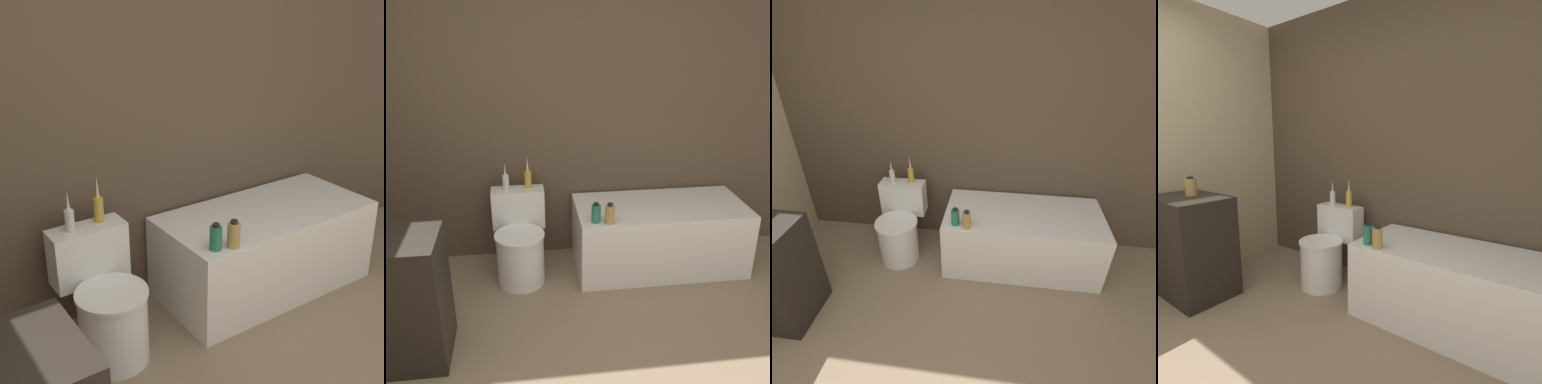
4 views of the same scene
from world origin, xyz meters
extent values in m
cube|color=brown|center=(0.00, 2.12, 1.30)|extent=(6.40, 0.06, 2.60)
cube|color=white|center=(0.86, 1.73, 0.29)|extent=(1.43, 0.68, 0.57)
cube|color=#B7BCC6|center=(0.86, 1.73, 0.57)|extent=(1.23, 0.48, 0.01)
cylinder|color=white|center=(-0.33, 1.62, 0.21)|extent=(0.38, 0.38, 0.42)
cylinder|color=white|center=(-0.33, 1.62, 0.43)|extent=(0.40, 0.40, 0.02)
cube|color=white|center=(-0.33, 1.90, 0.55)|extent=(0.44, 0.18, 0.33)
cylinder|color=silver|center=(-0.42, 1.90, 0.78)|extent=(0.05, 0.05, 0.12)
sphere|color=silver|center=(-0.42, 1.90, 0.84)|extent=(0.03, 0.03, 0.03)
cone|color=beige|center=(-0.42, 1.90, 0.89)|extent=(0.02, 0.02, 0.11)
cylinder|color=gold|center=(-0.24, 1.92, 0.79)|extent=(0.06, 0.06, 0.14)
sphere|color=gold|center=(-0.24, 1.92, 0.86)|extent=(0.04, 0.04, 0.04)
cone|color=beige|center=(-0.24, 1.92, 0.92)|extent=(0.02, 0.02, 0.13)
cylinder|color=#267259|center=(0.27, 1.49, 0.64)|extent=(0.07, 0.07, 0.14)
cylinder|color=black|center=(0.27, 1.49, 0.73)|extent=(0.04, 0.04, 0.02)
cylinder|color=tan|center=(0.37, 1.45, 0.65)|extent=(0.07, 0.07, 0.15)
cylinder|color=black|center=(0.37, 1.45, 0.73)|extent=(0.04, 0.04, 0.02)
camera|label=1|loc=(-1.34, -0.63, 2.04)|focal=50.00mm
camera|label=2|loc=(-0.28, -1.58, 2.14)|focal=42.00mm
camera|label=3|loc=(0.62, -0.56, 2.15)|focal=28.00mm
camera|label=4|loc=(1.43, -0.31, 1.35)|focal=28.00mm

